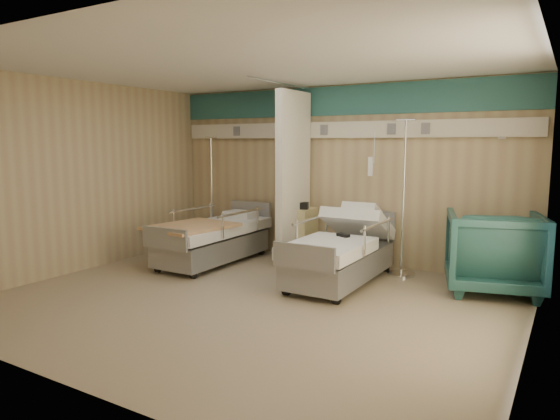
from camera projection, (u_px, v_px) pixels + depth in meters
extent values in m
cube|color=gray|center=(251.00, 301.00, 6.03)|extent=(6.00, 5.00, 0.00)
cube|color=tan|center=(337.00, 174.00, 7.98)|extent=(6.00, 0.04, 2.80)
cube|color=tan|center=(61.00, 210.00, 3.72)|extent=(6.00, 0.04, 2.80)
cube|color=tan|center=(82.00, 177.00, 7.36)|extent=(0.04, 5.00, 2.80)
cube|color=tan|center=(536.00, 201.00, 4.33)|extent=(0.04, 5.00, 2.80)
cube|color=silver|center=(249.00, 63.00, 5.66)|extent=(6.00, 5.00, 0.04)
cube|color=#2A6262|center=(338.00, 101.00, 7.80)|extent=(6.00, 0.04, 0.45)
cube|color=beige|center=(337.00, 130.00, 7.84)|extent=(5.88, 0.08, 0.25)
cylinder|color=silver|center=(282.00, 83.00, 7.28)|extent=(0.03, 1.80, 0.03)
cube|color=silver|center=(294.00, 168.00, 7.74)|extent=(0.12, 0.90, 2.35)
cube|color=#CCBF7F|center=(298.00, 234.00, 8.13)|extent=(0.50, 0.48, 0.85)
imported|color=#1D4A48|center=(494.00, 252.00, 6.34)|extent=(1.38, 1.40, 1.05)
cube|color=white|center=(494.00, 208.00, 6.29)|extent=(0.71, 0.67, 0.06)
cylinder|color=silver|center=(401.00, 274.00, 7.21)|extent=(0.40, 0.40, 0.03)
cylinder|color=silver|center=(403.00, 199.00, 7.06)|extent=(0.04, 0.04, 2.21)
cylinder|color=silver|center=(406.00, 120.00, 6.91)|extent=(0.27, 0.03, 0.03)
cylinder|color=silver|center=(213.00, 248.00, 8.96)|extent=(0.36, 0.36, 0.03)
cylinder|color=silver|center=(212.00, 194.00, 8.82)|extent=(0.03, 0.03, 1.99)
cylinder|color=silver|center=(211.00, 138.00, 8.69)|extent=(0.24, 0.03, 0.03)
cube|color=black|center=(343.00, 235.00, 6.79)|extent=(0.21, 0.16, 0.04)
cube|color=tan|center=(191.00, 226.00, 7.49)|extent=(1.11, 1.33, 0.04)
cube|color=black|center=(302.00, 206.00, 7.94)|extent=(0.23, 0.18, 0.11)
cylinder|color=white|center=(294.00, 204.00, 8.09)|extent=(0.11, 0.11, 0.12)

